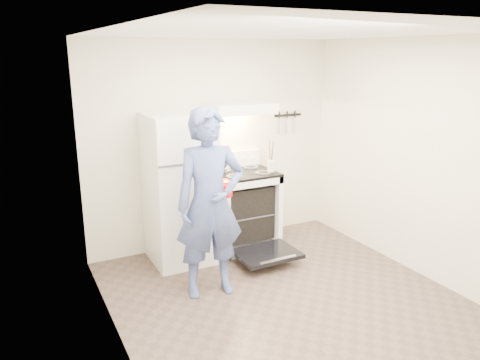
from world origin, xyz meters
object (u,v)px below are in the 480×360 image
(refrigerator, at_px, (180,189))
(person, at_px, (210,204))
(stove_body, at_px, (243,210))
(dutch_oven, at_px, (219,189))
(tea_kettle, at_px, (220,163))

(refrigerator, height_order, person, person)
(stove_body, height_order, dutch_oven, dutch_oven)
(person, bearing_deg, tea_kettle, 67.29)
(refrigerator, distance_m, person, 0.87)
(person, height_order, dutch_oven, person)
(stove_body, distance_m, tea_kettle, 0.67)
(stove_body, bearing_deg, person, -132.43)
(stove_body, distance_m, person, 1.30)
(tea_kettle, distance_m, person, 1.13)
(dutch_oven, bearing_deg, tea_kettle, 64.11)
(stove_body, bearing_deg, tea_kettle, 163.41)
(tea_kettle, relative_size, dutch_oven, 0.69)
(refrigerator, distance_m, stove_body, 0.90)
(person, xyz_separation_m, dutch_oven, (0.25, 0.33, 0.03))
(refrigerator, bearing_deg, stove_body, 1.77)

